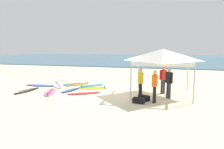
% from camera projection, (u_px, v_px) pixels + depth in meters
% --- Properties ---
extents(ground_plane, '(80.00, 80.00, 0.00)m').
position_uv_depth(ground_plane, '(112.00, 94.00, 12.52)').
color(ground_plane, beige).
extents(sea, '(80.00, 36.00, 0.10)m').
position_uv_depth(sea, '(151.00, 59.00, 43.72)').
color(sea, '#386B84').
rests_on(sea, ground).
extents(canopy_tent, '(3.35, 3.35, 2.75)m').
position_uv_depth(canopy_tent, '(163.00, 55.00, 12.16)').
color(canopy_tent, '#B7B7BC').
rests_on(canopy_tent, ground).
extents(surfboard_white, '(2.14, 2.49, 0.19)m').
position_uv_depth(surfboard_white, '(58.00, 85.00, 15.24)').
color(surfboard_white, white).
rests_on(surfboard_white, ground).
extents(surfboard_navy, '(0.93, 1.91, 0.19)m').
position_uv_depth(surfboard_navy, '(71.00, 90.00, 13.57)').
color(surfboard_navy, navy).
rests_on(surfboard_navy, ground).
extents(surfboard_orange, '(1.65, 1.92, 0.19)m').
position_uv_depth(surfboard_orange, '(78.00, 84.00, 15.54)').
color(surfboard_orange, orange).
rests_on(surfboard_orange, ground).
extents(surfboard_yellow, '(2.27, 1.18, 0.19)m').
position_uv_depth(surfboard_yellow, '(92.00, 88.00, 14.19)').
color(surfboard_yellow, yellow).
rests_on(surfboard_yellow, ground).
extents(surfboard_pink, '(1.32, 2.25, 0.19)m').
position_uv_depth(surfboard_pink, '(50.00, 92.00, 12.96)').
color(surfboard_pink, pink).
rests_on(surfboard_pink, ground).
extents(surfboard_black, '(0.78, 2.21, 0.19)m').
position_uv_depth(surfboard_black, '(27.00, 91.00, 13.40)').
color(surfboard_black, black).
rests_on(surfboard_black, ground).
extents(surfboard_red, '(2.05, 1.53, 0.19)m').
position_uv_depth(surfboard_red, '(84.00, 93.00, 12.67)').
color(surfboard_red, red).
rests_on(surfboard_red, ground).
extents(surfboard_blue, '(2.45, 0.74, 0.19)m').
position_uv_depth(surfboard_blue, '(41.00, 85.00, 15.12)').
color(surfboard_blue, blue).
rests_on(surfboard_blue, ground).
extents(surfboard_cyan, '(1.78, 1.68, 0.19)m').
position_uv_depth(surfboard_cyan, '(92.00, 85.00, 15.09)').
color(surfboard_cyan, '#23B2CC').
rests_on(surfboard_cyan, ground).
extents(surfboard_teal, '(1.49, 1.73, 0.19)m').
position_uv_depth(surfboard_teal, '(71.00, 84.00, 15.62)').
color(surfboard_teal, '#19847F').
rests_on(surfboard_teal, ground).
extents(person_red, '(0.44, 0.40, 1.71)m').
position_uv_depth(person_red, '(163.00, 78.00, 12.53)').
color(person_red, '#2D2D33').
rests_on(person_red, ground).
extents(person_orange, '(0.30, 0.54, 1.71)m').
position_uv_depth(person_orange, '(155.00, 84.00, 10.54)').
color(person_orange, black).
rests_on(person_orange, ground).
extents(person_black, '(0.40, 0.44, 1.71)m').
position_uv_depth(person_black, '(169.00, 81.00, 11.48)').
color(person_black, '#383842').
rests_on(person_black, ground).
extents(person_yellow, '(0.29, 0.54, 1.71)m').
position_uv_depth(person_yellow, '(141.00, 81.00, 11.37)').
color(person_yellow, black).
rests_on(person_yellow, ground).
extents(gear_bag_near_tent, '(0.68, 0.58, 0.28)m').
position_uv_depth(gear_bag_near_tent, '(144.00, 98.00, 11.13)').
color(gear_bag_near_tent, black).
rests_on(gear_bag_near_tent, ground).
extents(gear_bag_by_pole, '(0.65, 0.43, 0.28)m').
position_uv_depth(gear_bag_by_pole, '(139.00, 100.00, 10.61)').
color(gear_bag_by_pole, black).
rests_on(gear_bag_by_pole, ground).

